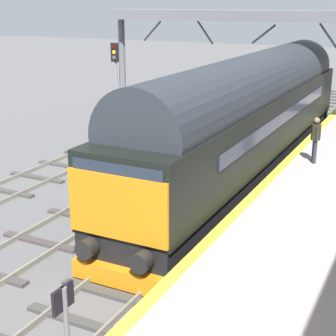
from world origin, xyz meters
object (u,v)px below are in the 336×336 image
Objects in this scene: diesel_locomotive at (249,113)px; waiting_passenger at (316,136)px; platform_number_sign at (66,324)px; signal_post_far at (116,73)px.

diesel_locomotive reaches higher than waiting_passenger.
platform_number_sign is 13.47m from waiting_passenger.
waiting_passenger is at bearing -9.59° from diesel_locomotive.
platform_number_sign is at bearing -82.05° from diesel_locomotive.
diesel_locomotive reaches higher than signal_post_far.
platform_number_sign is at bearing 155.22° from waiting_passenger.
diesel_locomotive is 10.78× the size of platform_number_sign.
signal_post_far is (-9.25, 5.20, 0.37)m from diesel_locomotive.
signal_post_far is 2.70× the size of waiting_passenger.
platform_number_sign is at bearing -59.62° from signal_post_far.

